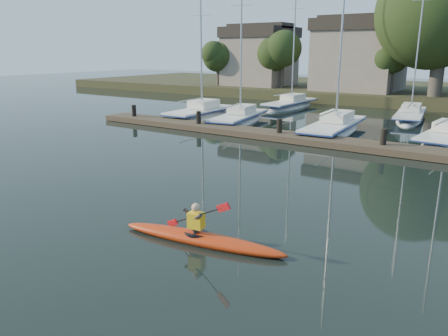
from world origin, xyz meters
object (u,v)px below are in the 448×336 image
Objects in this scene: sailboat_2 at (334,136)px; sailboat_1 at (239,125)px; dock at (327,141)px; sailboat_3 at (445,145)px; sailboat_6 at (409,121)px; sailboat_5 at (290,109)px; sailboat_0 at (200,120)px; kayak at (201,236)px.

sailboat_1 is at bearing 176.59° from sailboat_2.
dock is 9.05m from sailboat_1.
dock is 2.14× the size of sailboat_2.
sailboat_6 is at bearing 119.81° from sailboat_3.
sailboat_5 is 10.73m from sailboat_6.
sailboat_3 is (5.35, 4.57, -0.39)m from dock.
sailboat_0 is at bearing -155.96° from sailboat_6.
sailboat_5 is at bearing 102.07° from kayak.
kayak is 0.34× the size of sailboat_6.
sailboat_3 is at bearing -30.50° from sailboat_5.
sailboat_3 is at bearing -73.16° from sailboat_6.
dock is 16.37m from sailboat_5.
sailboat_0 is at bearing -172.95° from sailboat_3.
sailboat_3 is 16.94m from sailboat_5.
sailboat_0 is at bearing 118.08° from kayak.
sailboat_1 is at bearing -7.17° from sailboat_0.
sailboat_2 is 1.08× the size of sailboat_6.
sailboat_6 is (13.74, 8.40, 0.05)m from sailboat_0.
sailboat_1 is 0.95× the size of sailboat_6.
sailboat_1 reaches higher than sailboat_3.
sailboat_1 is 9.94m from sailboat_5.
sailboat_0 is 10.09m from sailboat_5.
sailboat_2 is (10.94, -0.30, 0.02)m from sailboat_0.
sailboat_3 is 0.85× the size of sailboat_5.
sailboat_6 reaches higher than dock.
kayak is at bearing -70.82° from sailboat_1.
sailboat_5 is at bearing 152.80° from sailboat_3.
dock is at bearing -21.54° from sailboat_0.
sailboat_3 is (3.49, 18.75, -0.38)m from kayak.
sailboat_2 is 1.26× the size of sailboat_3.
sailboat_2 is at bearing -9.94° from sailboat_1.
dock is (-1.86, 14.18, 0.01)m from kayak.
sailboat_0 reaches higher than dock.
dock is 12.67m from sailboat_0.
sailboat_3 is (6.38, 0.74, 0.01)m from sailboat_2.
sailboat_3 is at bearing 70.45° from kayak.
sailboat_3 reaches higher than kayak.
sailboat_1 reaches higher than kayak.
sailboat_0 is 3.79m from sailboat_1.
kayak is 0.40× the size of sailboat_3.
sailboat_2 is 12.65m from sailboat_5.
dock is 2.31× the size of sailboat_6.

